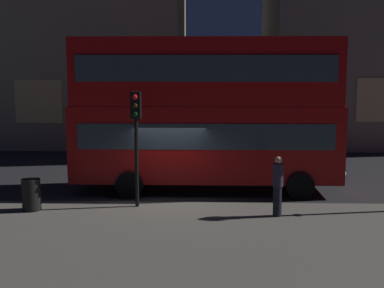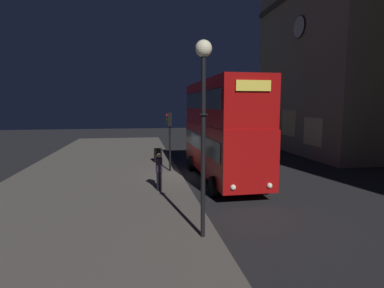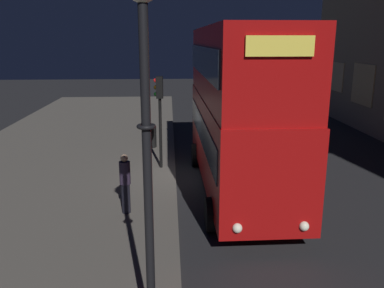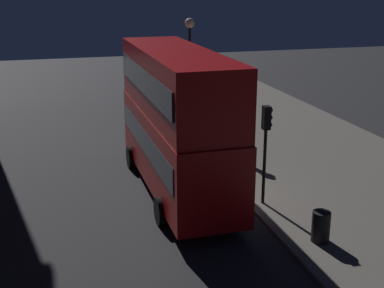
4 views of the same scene
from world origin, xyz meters
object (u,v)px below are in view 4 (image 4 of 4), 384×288
at_px(traffic_light_near_kerb, 266,134).
at_px(pedestrian, 245,142).
at_px(litter_bin, 321,227).
at_px(double_decker_bus, 177,116).
at_px(street_lamp, 190,50).

xyz_separation_m(traffic_light_near_kerb, pedestrian, (4.37, -0.95, -1.71)).
height_order(traffic_light_near_kerb, litter_bin, traffic_light_near_kerb).
xyz_separation_m(double_decker_bus, pedestrian, (2.19, -3.69, -2.01)).
height_order(double_decker_bus, traffic_light_near_kerb, double_decker_bus).
height_order(traffic_light_near_kerb, street_lamp, street_lamp).
xyz_separation_m(traffic_light_near_kerb, litter_bin, (-3.25, -0.55, -2.16)).
xyz_separation_m(pedestrian, litter_bin, (-7.62, 0.40, -0.45)).
bearing_deg(street_lamp, pedestrian, -169.85).
distance_m(street_lamp, litter_bin, 13.81).
bearing_deg(traffic_light_near_kerb, street_lamp, 3.34).
relative_size(double_decker_bus, pedestrian, 5.38).
height_order(street_lamp, pedestrian, street_lamp).
bearing_deg(double_decker_bus, traffic_light_near_kerb, -128.93).
xyz_separation_m(double_decker_bus, litter_bin, (-5.43, -3.30, -2.46)).
bearing_deg(litter_bin, traffic_light_near_kerb, 9.65).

